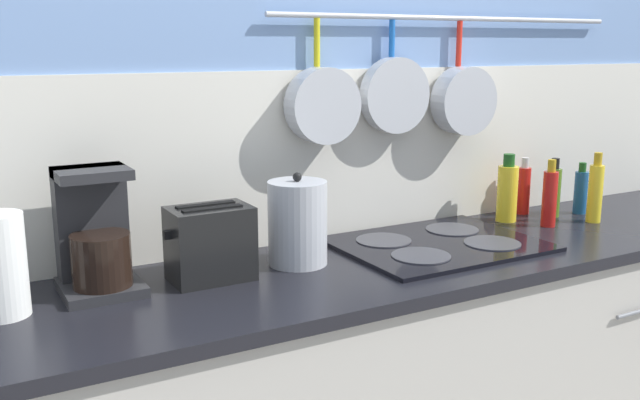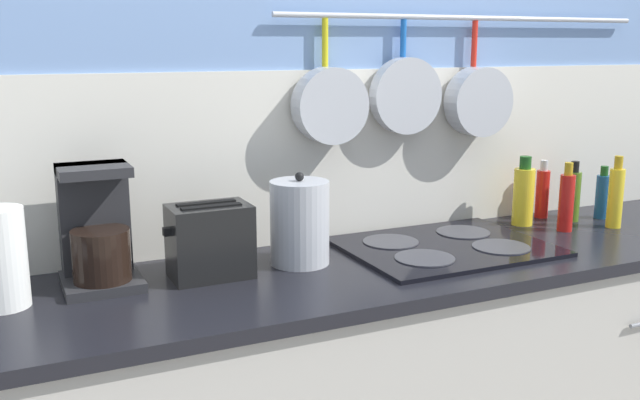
# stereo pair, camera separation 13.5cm
# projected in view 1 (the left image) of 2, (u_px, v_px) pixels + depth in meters

# --- Properties ---
(wall_back) EXTENTS (7.20, 0.16, 2.60)m
(wall_back) POSITION_uv_depth(u_px,v_px,m) (301.00, 118.00, 2.09)
(wall_back) COLOR #7293C6
(wall_back) RESTS_ON ground_plane
(countertop) EXTENTS (3.18, 0.56, 0.03)m
(countertop) POSITION_uv_depth(u_px,v_px,m) (357.00, 272.00, 1.90)
(countertop) COLOR black
(countertop) RESTS_ON cabinet_base
(coffee_maker) EXTENTS (0.18, 0.19, 0.30)m
(coffee_maker) POSITION_uv_depth(u_px,v_px,m) (96.00, 240.00, 1.69)
(coffee_maker) COLOR #262628
(coffee_maker) RESTS_ON countertop
(toaster) EXTENTS (0.22, 0.13, 0.19)m
(toaster) POSITION_uv_depth(u_px,v_px,m) (210.00, 243.00, 1.76)
(toaster) COLOR black
(toaster) RESTS_ON countertop
(kettle) EXTENTS (0.16, 0.16, 0.25)m
(kettle) POSITION_uv_depth(u_px,v_px,m) (298.00, 223.00, 1.89)
(kettle) COLOR #B7BABF
(kettle) RESTS_ON countertop
(cooktop) EXTENTS (0.57, 0.45, 0.01)m
(cooktop) POSITION_uv_depth(u_px,v_px,m) (437.00, 244.00, 2.08)
(cooktop) COLOR black
(cooktop) RESTS_ON countertop
(bottle_hot_sauce) EXTENTS (0.07, 0.07, 0.22)m
(bottle_hot_sauce) POSITION_uv_depth(u_px,v_px,m) (507.00, 192.00, 2.35)
(bottle_hot_sauce) COLOR yellow
(bottle_hot_sauce) RESTS_ON countertop
(bottle_vinegar) EXTENTS (0.05, 0.05, 0.22)m
(bottle_vinegar) POSITION_uv_depth(u_px,v_px,m) (550.00, 197.00, 2.29)
(bottle_vinegar) COLOR red
(bottle_vinegar) RESTS_ON countertop
(bottle_olive_oil) EXTENTS (0.04, 0.04, 0.20)m
(bottle_olive_oil) POSITION_uv_depth(u_px,v_px,m) (524.00, 189.00, 2.46)
(bottle_olive_oil) COLOR red
(bottle_olive_oil) RESTS_ON countertop
(bottle_cooking_wine) EXTENTS (0.05, 0.05, 0.20)m
(bottle_cooking_wine) POSITION_uv_depth(u_px,v_px,m) (554.00, 191.00, 2.42)
(bottle_cooking_wine) COLOR #4C721E
(bottle_cooking_wine) RESTS_ON countertop
(bottle_sesame_oil) EXTENTS (0.05, 0.05, 0.23)m
(bottle_sesame_oil) POSITION_uv_depth(u_px,v_px,m) (595.00, 192.00, 2.34)
(bottle_sesame_oil) COLOR yellow
(bottle_sesame_oil) RESTS_ON countertop
(bottle_dish_soap) EXTENTS (0.05, 0.05, 0.18)m
(bottle_dish_soap) POSITION_uv_depth(u_px,v_px,m) (581.00, 191.00, 2.47)
(bottle_dish_soap) COLOR navy
(bottle_dish_soap) RESTS_ON countertop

